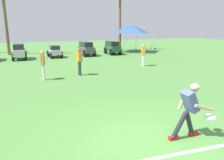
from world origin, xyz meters
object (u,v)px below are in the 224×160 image
Objects in this scene: frisbee_thrower at (189,108)px; parked_car_slot_c at (19,51)px; parked_car_slot_d at (55,51)px; parked_car_slot_f at (112,47)px; teammate_midfield at (143,53)px; parked_car_slot_e at (86,48)px; frisbee_in_flight at (210,117)px; palm_tree_far_right at (120,13)px; teammate_near_sideline at (79,59)px; event_tent at (131,29)px; teammate_deep at (43,62)px; palm_tree_right_of_centre at (5,11)px.

frisbee_thrower is 17.10m from parked_car_slot_c.
parked_car_slot_f is at bearing -0.26° from parked_car_slot_d.
frisbee_thrower is 10.51m from teammate_midfield.
teammate_midfield is 0.65× the size of parked_car_slot_e.
frisbee_in_flight is 0.17× the size of parked_car_slot_d.
palm_tree_far_right is (8.44, 3.41, 3.81)m from parked_car_slot_d.
teammate_near_sideline is 0.43× the size of event_tent.
teammate_deep is 16.58m from palm_tree_far_right.
frisbee_thrower is 0.58× the size of parked_car_slot_f.
parked_car_slot_f is (5.90, -0.03, 0.16)m from parked_car_slot_d.
parked_car_slot_f is at bearing -22.16° from palm_tree_right_of_centre.
palm_tree_far_right is (3.45, 10.82, 3.43)m from teammate_midfield.
parked_car_slot_e is (3.14, 8.57, -0.22)m from teammate_near_sideline.
teammate_midfield is at bearing -113.33° from event_tent.
parked_car_slot_f reaches higher than frisbee_in_flight.
parked_car_slot_c is (-0.89, 8.81, -0.22)m from teammate_deep.
palm_tree_far_right is (5.35, 3.41, 3.65)m from parked_car_slot_e.
palm_tree_far_right is at bearing 69.74° from frisbee_in_flight.
teammate_midfield reaches higher than parked_car_slot_f.
parked_car_slot_d is (-0.37, 16.86, -0.23)m from frisbee_thrower.
teammate_deep is at bearing -130.64° from palm_tree_far_right.
teammate_near_sideline is 0.64× the size of parked_car_slot_f.
event_tent is at bearing 7.51° from parked_car_slot_d.
teammate_near_sideline is (-0.43, 8.29, 0.15)m from frisbee_thrower.
parked_car_slot_c is (-3.89, 16.99, 0.17)m from frisbee_in_flight.
teammate_midfield reaches higher than frisbee_in_flight.
parked_car_slot_d reaches higher than frisbee_in_flight.
parked_car_slot_e is 6.00m from event_tent.
parked_car_slot_d is at bearing -172.49° from event_tent.
parked_car_slot_c and parked_car_slot_f have the same top height.
event_tent is at bearing 66.82° from frisbee_in_flight.
parked_car_slot_e is at bearing 82.61° from frisbee_in_flight.
parked_car_slot_f is at bearing 47.87° from teammate_deep.
event_tent is at bearing 22.86° from parked_car_slot_f.
event_tent is at bearing 65.24° from frisbee_thrower.
parked_car_slot_c is at bearing -178.17° from parked_car_slot_d.
frisbee_thrower is 0.60m from frisbee_in_flight.
event_tent is (11.70, 1.24, 1.84)m from parked_car_slot_c.
frisbee_thrower is at bearing -88.73° from parked_car_slot_d.
parked_car_slot_d is at bearing 92.91° from frisbee_in_flight.
event_tent is (12.56, -2.81, -1.76)m from palm_tree_right_of_centre.
parked_car_slot_e reaches higher than frisbee_in_flight.
teammate_near_sideline is at bearing -131.95° from event_tent.
frisbee_in_flight is 0.10× the size of event_tent.
frisbee_thrower is 21.54m from palm_tree_right_of_centre.
parked_car_slot_e is 0.67× the size of event_tent.
palm_tree_far_right is at bearing 53.53° from parked_car_slot_f.
teammate_deep is at bearing -103.46° from parked_car_slot_d.
palm_tree_right_of_centre reaches higher than teammate_deep.
palm_tree_right_of_centre is at bearing 101.55° from frisbee_thrower.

